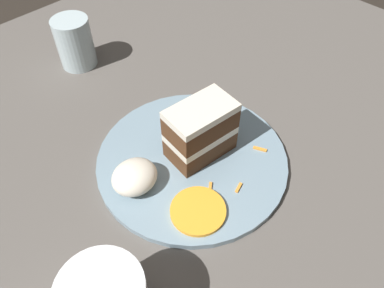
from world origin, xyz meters
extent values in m
plane|color=black|center=(0.00, 0.00, 0.00)|extent=(6.00, 6.00, 0.00)
cube|color=#56514C|center=(0.00, 0.00, 0.02)|extent=(1.21, 1.19, 0.04)
cylinder|color=gray|center=(0.02, -0.04, 0.04)|extent=(0.28, 0.28, 0.01)
cube|color=#4C2D19|center=(0.00, -0.04, 0.07)|extent=(0.10, 0.07, 0.03)
cube|color=silver|center=(0.00, -0.04, 0.09)|extent=(0.10, 0.07, 0.01)
cube|color=#4C2D19|center=(0.00, -0.04, 0.11)|extent=(0.10, 0.07, 0.03)
cube|color=silver|center=(0.00, -0.04, 0.13)|extent=(0.10, 0.07, 0.01)
ellipsoid|color=silver|center=(0.11, -0.06, 0.07)|extent=(0.06, 0.06, 0.04)
cylinder|color=orange|center=(0.08, 0.04, 0.05)|extent=(0.07, 0.07, 0.01)
cube|color=orange|center=(-0.06, -0.08, 0.05)|extent=(0.02, 0.02, 0.00)
cube|color=orange|center=(-0.07, 0.03, 0.05)|extent=(0.01, 0.02, 0.00)
cube|color=orange|center=(0.04, 0.02, 0.05)|extent=(0.02, 0.01, 0.00)
cube|color=orange|center=(0.01, 0.05, 0.05)|extent=(0.02, 0.01, 0.00)
cylinder|color=silver|center=(0.00, -0.36, 0.09)|extent=(0.07, 0.07, 0.09)
cylinder|color=silver|center=(0.00, -0.36, 0.06)|extent=(0.06, 0.06, 0.03)
camera|label=1|loc=(0.26, 0.21, 0.48)|focal=35.00mm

